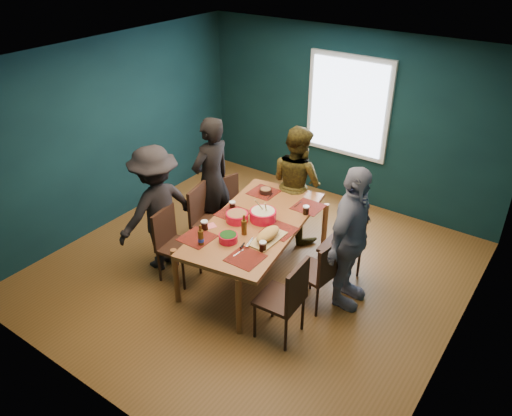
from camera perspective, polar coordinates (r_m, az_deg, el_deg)
The scene contains 26 objects.
room at distance 6.10m, azimuth 1.21°, elevation 4.55°, with size 5.01×5.01×2.71m.
dining_table at distance 6.14m, azimuth -0.05°, elevation -2.18°, with size 1.38×2.25×0.80m.
chair_left_far at distance 7.20m, azimuth -2.83°, elevation 0.87°, with size 0.47×0.47×0.84m.
chair_left_mid at distance 6.70m, azimuth -5.85°, elevation -0.87°, with size 0.52×0.52×0.98m.
chair_left_near at distance 6.31m, azimuth -9.60°, elevation -3.55°, with size 0.48×0.48×0.95m.
chair_right_far at distance 6.21m, azimuth 10.47°, elevation -4.00°, with size 0.45×0.45×0.99m.
chair_right_mid at distance 5.80m, azimuth 7.49°, elevation -6.96°, with size 0.46×0.46×0.91m.
chair_right_near at distance 5.33m, azimuth 3.63°, elevation -9.92°, with size 0.47×0.47×1.00m.
person_far_left at distance 6.87m, azimuth -5.11°, elevation 3.16°, with size 0.66×0.43×1.81m, color black.
person_back at distance 6.97m, azimuth 4.67°, elevation 2.89°, with size 0.81×0.63×1.66m, color black.
person_right at distance 5.72m, azimuth 10.73°, elevation -3.51°, with size 1.04×0.43×1.77m, color silver.
person_near_left at distance 6.41m, azimuth -11.27°, elevation -0.10°, with size 1.09×0.63×1.69m, color black.
bowl_salad at distance 6.09m, azimuth -2.19°, elevation -1.00°, with size 0.27×0.27×0.11m.
bowl_dumpling at distance 6.10m, azimuth 0.81°, elevation -0.79°, with size 0.33×0.33×0.30m.
bowl_herbs at distance 5.72m, azimuth -3.20°, elevation -3.39°, with size 0.22×0.22×0.10m.
cutting_board at distance 5.73m, azimuth 1.34°, elevation -3.13°, with size 0.29×0.60×0.13m.
small_bowl at distance 6.72m, azimuth 1.11°, elevation 1.97°, with size 0.17×0.17×0.07m.
beer_bottle_a at distance 5.67m, azimuth -6.32°, elevation -3.38°, with size 0.07×0.07×0.26m.
beer_bottle_b at distance 5.81m, azimuth -1.38°, elevation -2.17°, with size 0.07×0.07×0.25m.
cola_glass_a at distance 5.95m, azimuth -5.90°, elevation -1.93°, with size 0.08×0.08×0.12m.
cola_glass_b at distance 5.55m, azimuth 0.77°, elevation -4.35°, with size 0.08×0.08×0.12m.
cola_glass_c at distance 6.26m, azimuth 5.73°, elevation -0.19°, with size 0.08×0.08×0.11m.
cola_glass_d at distance 6.33m, azimuth -2.71°, elevation 0.32°, with size 0.08×0.08×0.11m.
napkin_a at distance 5.95m, azimuth 3.26°, elevation -2.50°, with size 0.15×0.15×0.00m, color #F16570.
napkin_b at distance 6.04m, azimuth -5.22°, elevation -2.04°, with size 0.12×0.12×0.00m, color #F16570.
napkin_c at distance 5.51m, azimuth -1.29°, elevation -5.45°, with size 0.12×0.12×0.00m, color #F16570.
Camera 1 is at (3.07, -4.31, 4.00)m, focal length 35.00 mm.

